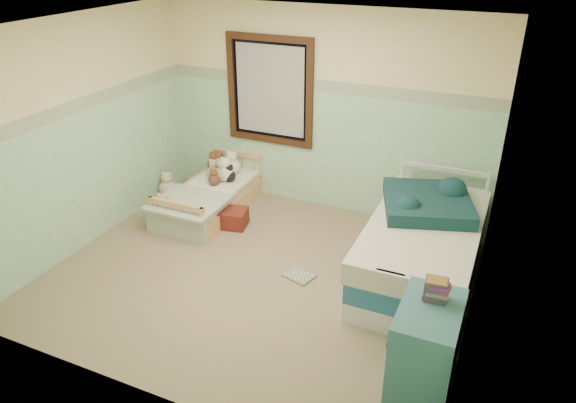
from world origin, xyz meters
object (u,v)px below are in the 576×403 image
at_px(red_pillow, 232,218).
at_px(floor_book, 299,276).
at_px(plush_floor_tan, 165,213).
at_px(twin_bed_frame, 420,269).
at_px(dresser, 426,346).
at_px(toddler_bed_frame, 211,203).
at_px(plush_floor_cream, 168,189).

xyz_separation_m(red_pillow, floor_book, (1.17, -0.67, -0.09)).
bearing_deg(floor_book, plush_floor_tan, -175.86).
bearing_deg(twin_bed_frame, dresser, -77.65).
height_order(toddler_bed_frame, plush_floor_tan, plush_floor_tan).
distance_m(toddler_bed_frame, plush_floor_cream, 0.74).
relative_size(toddler_bed_frame, twin_bed_frame, 0.76).
xyz_separation_m(dresser, floor_book, (-1.46, 0.95, -0.35)).
height_order(plush_floor_cream, red_pillow, plush_floor_cream).
bearing_deg(toddler_bed_frame, floor_book, -29.64).
height_order(dresser, red_pillow, dresser).
height_order(toddler_bed_frame, dresser, dresser).
bearing_deg(twin_bed_frame, floor_book, -157.07).
xyz_separation_m(plush_floor_tan, twin_bed_frame, (3.11, 0.08, -0.02)).
distance_m(plush_floor_tan, floor_book, 2.01).
relative_size(plush_floor_tan, twin_bed_frame, 0.13).
distance_m(plush_floor_cream, twin_bed_frame, 3.54).
xyz_separation_m(toddler_bed_frame, plush_floor_tan, (-0.34, -0.52, 0.03)).
height_order(toddler_bed_frame, plush_floor_cream, plush_floor_cream).
relative_size(dresser, red_pillow, 2.11).
height_order(red_pillow, floor_book, red_pillow).
distance_m(toddler_bed_frame, plush_floor_tan, 0.62).
bearing_deg(toddler_bed_frame, plush_floor_tan, -123.58).
height_order(plush_floor_cream, dresser, dresser).
bearing_deg(red_pillow, plush_floor_tan, -161.52).
distance_m(plush_floor_tan, dresser, 3.69).
relative_size(dresser, floor_book, 2.50).
bearing_deg(floor_book, red_pillow, 165.85).
distance_m(twin_bed_frame, floor_book, 1.25).
bearing_deg(plush_floor_cream, dresser, -27.39).
bearing_deg(dresser, twin_bed_frame, 102.35).
relative_size(plush_floor_tan, floor_book, 0.91).
distance_m(plush_floor_cream, plush_floor_tan, 0.73).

